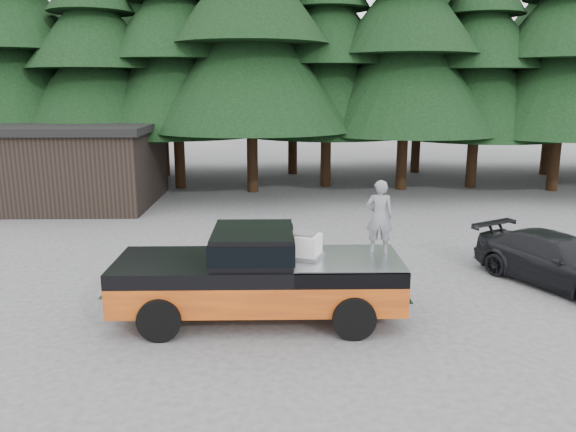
{
  "coord_description": "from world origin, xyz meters",
  "views": [
    {
      "loc": [
        0.12,
        -11.17,
        4.71
      ],
      "look_at": [
        0.34,
        0.0,
        2.15
      ],
      "focal_mm": 35.0,
      "sensor_mm": 36.0,
      "label": 1
    }
  ],
  "objects_px": {
    "pickup_truck": "(259,288)",
    "man_on_bed": "(379,217)",
    "parked_car": "(558,261)",
    "utility_building": "(56,163)",
    "air_compressor": "(303,246)"
  },
  "relations": [
    {
      "from": "pickup_truck",
      "to": "man_on_bed",
      "type": "bearing_deg",
      "value": 7.05
    },
    {
      "from": "pickup_truck",
      "to": "parked_car",
      "type": "relative_size",
      "value": 1.41
    },
    {
      "from": "man_on_bed",
      "to": "parked_car",
      "type": "relative_size",
      "value": 0.36
    },
    {
      "from": "parked_car",
      "to": "utility_building",
      "type": "height_order",
      "value": "utility_building"
    },
    {
      "from": "pickup_truck",
      "to": "air_compressor",
      "type": "xyz_separation_m",
      "value": [
        0.92,
        0.03,
        0.89
      ]
    },
    {
      "from": "pickup_truck",
      "to": "parked_car",
      "type": "height_order",
      "value": "pickup_truck"
    },
    {
      "from": "air_compressor",
      "to": "utility_building",
      "type": "distance_m",
      "value": 15.54
    },
    {
      "from": "air_compressor",
      "to": "man_on_bed",
      "type": "bearing_deg",
      "value": 30.63
    },
    {
      "from": "man_on_bed",
      "to": "parked_car",
      "type": "height_order",
      "value": "man_on_bed"
    },
    {
      "from": "utility_building",
      "to": "pickup_truck",
      "type": "bearing_deg",
      "value": -54.44
    },
    {
      "from": "air_compressor",
      "to": "parked_car",
      "type": "height_order",
      "value": "air_compressor"
    },
    {
      "from": "parked_car",
      "to": "pickup_truck",
      "type": "bearing_deg",
      "value": 165.94
    },
    {
      "from": "air_compressor",
      "to": "utility_building",
      "type": "bearing_deg",
      "value": 148.95
    },
    {
      "from": "pickup_truck",
      "to": "utility_building",
      "type": "relative_size",
      "value": 0.71
    },
    {
      "from": "man_on_bed",
      "to": "utility_building",
      "type": "distance_m",
      "value": 16.37
    }
  ]
}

